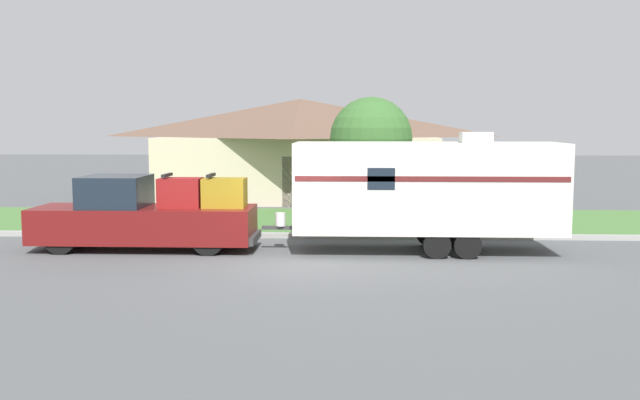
# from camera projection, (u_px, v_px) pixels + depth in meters

# --- Properties ---
(ground_plane) EXTENTS (120.00, 120.00, 0.00)m
(ground_plane) POSITION_uv_depth(u_px,v_px,m) (289.00, 261.00, 17.98)
(ground_plane) COLOR #515456
(curb_strip) EXTENTS (80.00, 0.30, 0.14)m
(curb_strip) POSITION_uv_depth(u_px,v_px,m) (300.00, 235.00, 21.70)
(curb_strip) COLOR #999993
(curb_strip) RESTS_ON ground_plane
(lawn_strip) EXTENTS (80.00, 7.00, 0.03)m
(lawn_strip) POSITION_uv_depth(u_px,v_px,m) (307.00, 221.00, 25.33)
(lawn_strip) COLOR #477538
(lawn_strip) RESTS_ON ground_plane
(house_across_street) EXTENTS (13.13, 8.62, 4.60)m
(house_across_street) POSITION_uv_depth(u_px,v_px,m) (301.00, 147.00, 33.32)
(house_across_street) COLOR beige
(house_across_street) RESTS_ON ground_plane
(pickup_truck) EXTENTS (6.13, 1.92, 2.10)m
(pickup_truck) POSITION_uv_depth(u_px,v_px,m) (145.00, 216.00, 19.59)
(pickup_truck) COLOR black
(pickup_truck) RESTS_ON ground_plane
(travel_trailer) EXTENTS (8.03, 2.26, 3.24)m
(travel_trailer) POSITION_uv_depth(u_px,v_px,m) (427.00, 187.00, 19.17)
(travel_trailer) COLOR black
(travel_trailer) RESTS_ON ground_plane
(mailbox) EXTENTS (0.48, 0.20, 1.24)m
(mailbox) POSITION_uv_depth(u_px,v_px,m) (557.00, 205.00, 22.12)
(mailbox) COLOR brown
(mailbox) RESTS_ON ground_plane
(tree_in_yard) EXTENTS (2.70, 2.70, 4.33)m
(tree_in_yard) POSITION_uv_depth(u_px,v_px,m) (371.00, 139.00, 23.32)
(tree_in_yard) COLOR brown
(tree_in_yard) RESTS_ON ground_plane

